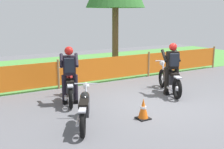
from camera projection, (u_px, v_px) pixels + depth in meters
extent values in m
cube|color=#5B5B60|center=(156.00, 103.00, 8.54)|extent=(24.00, 24.00, 0.02)
cube|color=#4C8C3D|center=(72.00, 67.00, 14.09)|extent=(24.00, 7.17, 0.01)
cylinder|color=#997547|center=(58.00, 74.00, 9.98)|extent=(0.08, 0.08, 1.05)
cylinder|color=#997547|center=(149.00, 64.00, 11.93)|extent=(0.08, 0.08, 1.05)
cylinder|color=#997547|center=(214.00, 57.00, 13.88)|extent=(0.08, 0.08, 1.05)
cube|color=orange|center=(108.00, 68.00, 10.95)|extent=(3.88, 0.02, 0.85)
cube|color=orange|center=(184.00, 60.00, 12.90)|extent=(3.88, 0.02, 0.85)
cylinder|color=brown|center=(115.00, 40.00, 12.73)|extent=(0.28, 0.28, 2.85)
torus|color=black|center=(86.00, 105.00, 7.34)|extent=(0.38, 0.58, 0.60)
cylinder|color=silver|center=(86.00, 105.00, 7.34)|extent=(0.11, 0.14, 0.13)
torus|color=black|center=(83.00, 124.00, 6.06)|extent=(0.38, 0.58, 0.60)
cylinder|color=silver|center=(83.00, 124.00, 6.06)|extent=(0.11, 0.14, 0.13)
cube|color=#38383D|center=(84.00, 108.00, 6.62)|extent=(0.47, 0.60, 0.30)
ellipsoid|color=black|center=(85.00, 96.00, 6.78)|extent=(0.43, 0.54, 0.21)
cube|color=black|center=(84.00, 103.00, 6.35)|extent=(0.43, 0.56, 0.09)
cube|color=silver|center=(82.00, 110.00, 5.99)|extent=(0.29, 0.37, 0.04)
cylinder|color=silver|center=(86.00, 95.00, 7.23)|extent=(0.15, 0.22, 0.53)
sphere|color=white|center=(86.00, 86.00, 7.33)|extent=(0.23, 0.23, 0.17)
cylinder|color=silver|center=(86.00, 84.00, 7.12)|extent=(0.51, 0.29, 0.03)
cylinder|color=silver|center=(78.00, 121.00, 6.39)|extent=(0.30, 0.48, 0.07)
torus|color=black|center=(162.00, 78.00, 10.21)|extent=(0.36, 0.66, 0.66)
cylinder|color=silver|center=(162.00, 78.00, 10.21)|extent=(0.11, 0.16, 0.15)
torus|color=black|center=(177.00, 89.00, 8.80)|extent=(0.36, 0.66, 0.66)
cylinder|color=silver|center=(177.00, 89.00, 8.80)|extent=(0.11, 0.16, 0.15)
cube|color=#38383D|center=(170.00, 78.00, 9.41)|extent=(0.47, 0.67, 0.33)
ellipsoid|color=black|center=(168.00, 70.00, 9.60)|extent=(0.44, 0.59, 0.23)
cube|color=black|center=(173.00, 74.00, 9.12)|extent=(0.43, 0.62, 0.10)
cube|color=silver|center=(178.00, 77.00, 8.72)|extent=(0.30, 0.41, 0.04)
cylinder|color=silver|center=(163.00, 70.00, 10.08)|extent=(0.15, 0.25, 0.59)
sphere|color=white|center=(162.00, 63.00, 10.19)|extent=(0.24, 0.24, 0.19)
cylinder|color=silver|center=(164.00, 61.00, 9.97)|extent=(0.59, 0.27, 0.03)
cylinder|color=silver|center=(169.00, 88.00, 9.15)|extent=(0.28, 0.56, 0.07)
torus|color=black|center=(69.00, 85.00, 9.24)|extent=(0.32, 0.63, 0.63)
cylinder|color=silver|center=(69.00, 85.00, 9.24)|extent=(0.10, 0.15, 0.14)
torus|color=black|center=(71.00, 98.00, 7.91)|extent=(0.32, 0.63, 0.63)
cylinder|color=silver|center=(71.00, 98.00, 7.91)|extent=(0.10, 0.15, 0.14)
cube|color=#38383D|center=(70.00, 86.00, 8.49)|extent=(0.43, 0.64, 0.32)
ellipsoid|color=maroon|center=(69.00, 77.00, 8.66)|extent=(0.40, 0.56, 0.22)
cube|color=black|center=(70.00, 82.00, 8.21)|extent=(0.40, 0.59, 0.10)
cube|color=silver|center=(70.00, 86.00, 7.84)|extent=(0.27, 0.39, 0.04)
cylinder|color=silver|center=(69.00, 77.00, 9.12)|extent=(0.13, 0.23, 0.56)
sphere|color=white|center=(69.00, 69.00, 9.23)|extent=(0.23, 0.23, 0.18)
cylinder|color=silver|center=(69.00, 67.00, 9.02)|extent=(0.57, 0.24, 0.03)
cylinder|color=silver|center=(66.00, 97.00, 8.23)|extent=(0.25, 0.53, 0.07)
cylinder|color=black|center=(167.00, 82.00, 9.26)|extent=(0.20, 0.20, 0.86)
cube|color=black|center=(166.00, 93.00, 9.34)|extent=(0.20, 0.28, 0.12)
cylinder|color=black|center=(176.00, 81.00, 9.30)|extent=(0.20, 0.20, 0.86)
cube|color=black|center=(176.00, 92.00, 9.38)|extent=(0.20, 0.28, 0.12)
cube|color=black|center=(172.00, 60.00, 9.13)|extent=(0.42, 0.36, 0.56)
cylinder|color=black|center=(164.00, 56.00, 9.25)|extent=(0.28, 0.49, 0.38)
cylinder|color=black|center=(177.00, 55.00, 9.31)|extent=(0.28, 0.49, 0.38)
sphere|color=red|center=(173.00, 47.00, 9.04)|extent=(0.33, 0.33, 0.25)
cube|color=black|center=(172.00, 47.00, 9.14)|extent=(0.18, 0.10, 0.08)
cube|color=#1E232D|center=(174.00, 60.00, 8.96)|extent=(0.32, 0.25, 0.40)
cylinder|color=black|center=(65.00, 89.00, 8.34)|extent=(0.19, 0.19, 0.86)
cube|color=black|center=(65.00, 101.00, 8.41)|extent=(0.19, 0.28, 0.12)
cylinder|color=black|center=(75.00, 89.00, 8.39)|extent=(0.19, 0.19, 0.86)
cube|color=black|center=(76.00, 101.00, 8.47)|extent=(0.19, 0.28, 0.12)
cube|color=black|center=(69.00, 65.00, 8.21)|extent=(0.42, 0.35, 0.56)
cylinder|color=black|center=(61.00, 60.00, 8.32)|extent=(0.26, 0.49, 0.38)
cylinder|color=black|center=(76.00, 60.00, 8.40)|extent=(0.26, 0.49, 0.38)
sphere|color=red|center=(69.00, 51.00, 8.12)|extent=(0.32, 0.32, 0.25)
cube|color=black|center=(69.00, 50.00, 8.22)|extent=(0.18, 0.09, 0.08)
cube|color=#1E232D|center=(69.00, 65.00, 8.04)|extent=(0.32, 0.25, 0.40)
cube|color=black|center=(143.00, 118.00, 7.20)|extent=(0.32, 0.32, 0.03)
cone|color=orange|center=(143.00, 108.00, 7.14)|extent=(0.26, 0.26, 0.50)
cylinder|color=white|center=(143.00, 107.00, 7.14)|extent=(0.15, 0.15, 0.06)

